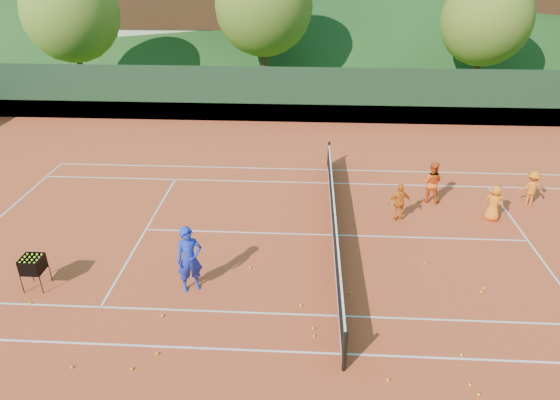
# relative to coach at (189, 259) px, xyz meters

# --- Properties ---
(ground) EXTENTS (400.00, 400.00, 0.00)m
(ground) POSITION_rel_coach_xyz_m (4.11, 3.16, -1.01)
(ground) COLOR #305319
(ground) RESTS_ON ground
(clay_court) EXTENTS (40.00, 24.00, 0.02)m
(clay_court) POSITION_rel_coach_xyz_m (4.11, 3.16, -1.00)
(clay_court) COLOR #BF411F
(clay_court) RESTS_ON ground
(coach) EXTENTS (0.85, 0.73, 1.97)m
(coach) POSITION_rel_coach_xyz_m (0.00, 0.00, 0.00)
(coach) COLOR #1C30B9
(coach) RESTS_ON clay_court
(student_a) EXTENTS (0.93, 0.82, 1.60)m
(student_a) POSITION_rel_coach_xyz_m (7.84, 5.86, -0.19)
(student_a) COLOR #F05615
(student_a) RESTS_ON clay_court
(student_b) EXTENTS (0.87, 0.49, 1.40)m
(student_b) POSITION_rel_coach_xyz_m (6.42, 4.34, -0.29)
(student_b) COLOR orange
(student_b) RESTS_ON clay_court
(student_c) EXTENTS (0.75, 0.60, 1.34)m
(student_c) POSITION_rel_coach_xyz_m (9.72, 4.53, -0.32)
(student_c) COLOR orange
(student_c) RESTS_ON clay_court
(student_d) EXTENTS (0.91, 0.58, 1.35)m
(student_d) POSITION_rel_coach_xyz_m (11.50, 5.83, -0.31)
(student_d) COLOR orange
(student_d) RESTS_ON clay_court
(tennis_ball_0) EXTENTS (0.07, 0.07, 0.07)m
(tennis_ball_0) POSITION_rel_coach_xyz_m (8.26, 0.43, -0.95)
(tennis_ball_0) COLOR #CEDC24
(tennis_ball_0) RESTS_ON clay_court
(tennis_ball_3) EXTENTS (0.07, 0.07, 0.07)m
(tennis_ball_3) POSITION_rel_coach_xyz_m (-2.12, -3.13, -0.95)
(tennis_ball_3) COLOR #CEDC24
(tennis_ball_3) RESTS_ON clay_court
(tennis_ball_4) EXTENTS (0.07, 0.07, 0.07)m
(tennis_ball_4) POSITION_rel_coach_xyz_m (6.99, -3.40, -0.95)
(tennis_ball_4) COLOR #CEDC24
(tennis_ball_4) RESTS_ON clay_court
(tennis_ball_5) EXTENTS (0.07, 0.07, 0.07)m
(tennis_ball_5) POSITION_rel_coach_xyz_m (6.82, 1.56, -0.95)
(tennis_ball_5) COLOR #CEDC24
(tennis_ball_5) RESTS_ON clay_court
(tennis_ball_6) EXTENTS (0.07, 0.07, 0.07)m
(tennis_ball_6) POSITION_rel_coach_xyz_m (-0.28, -2.60, -0.95)
(tennis_ball_6) COLOR #CEDC24
(tennis_ball_6) RESTS_ON clay_court
(tennis_ball_7) EXTENTS (0.07, 0.07, 0.07)m
(tennis_ball_7) POSITION_rel_coach_xyz_m (6.88, -3.13, -0.95)
(tennis_ball_7) COLOR #CEDC24
(tennis_ball_7) RESTS_ON clay_court
(tennis_ball_11) EXTENTS (0.07, 0.07, 0.07)m
(tennis_ball_11) POSITION_rel_coach_xyz_m (5.09, -3.09, -0.95)
(tennis_ball_11) COLOR #CEDC24
(tennis_ball_11) RESTS_ON clay_court
(tennis_ball_12) EXTENTS (0.07, 0.07, 0.07)m
(tennis_ball_12) POSITION_rel_coach_xyz_m (8.13, 0.26, -0.95)
(tennis_ball_12) COLOR #CEDC24
(tennis_ball_12) RESTS_ON clay_court
(tennis_ball_13) EXTENTS (0.07, 0.07, 0.07)m
(tennis_ball_13) POSITION_rel_coach_xyz_m (-4.23, -0.96, -0.95)
(tennis_ball_13) COLOR #CEDC24
(tennis_ball_13) RESTS_ON clay_court
(tennis_ball_15) EXTENTS (0.07, 0.07, 0.07)m
(tennis_ball_15) POSITION_rel_coach_xyz_m (1.54, 1.07, -0.95)
(tennis_ball_15) COLOR #CEDC24
(tennis_ball_15) RESTS_ON clay_court
(tennis_ball_16) EXTENTS (0.07, 0.07, 0.07)m
(tennis_ball_16) POSITION_rel_coach_xyz_m (-0.73, -3.10, -0.95)
(tennis_ball_16) COLOR #CEDC24
(tennis_ball_16) RESTS_ON clay_court
(tennis_ball_17) EXTENTS (0.07, 0.07, 0.07)m
(tennis_ball_17) POSITION_rel_coach_xyz_m (3.10, -0.62, -0.95)
(tennis_ball_17) COLOR #CEDC24
(tennis_ball_17) RESTS_ON clay_court
(tennis_ball_19) EXTENTS (0.07, 0.07, 0.07)m
(tennis_ball_19) POSITION_rel_coach_xyz_m (-0.52, -1.25, -0.95)
(tennis_ball_19) COLOR #CEDC24
(tennis_ball_19) RESTS_ON clay_court
(tennis_ball_20) EXTENTS (0.07, 0.07, 0.07)m
(tennis_ball_20) POSITION_rel_coach_xyz_m (4.45, 0.00, -0.95)
(tennis_ball_20) COLOR #CEDC24
(tennis_ball_20) RESTS_ON clay_court
(tennis_ball_21) EXTENTS (0.07, 0.07, 0.07)m
(tennis_ball_21) POSITION_rel_coach_xyz_m (3.45, -1.78, -0.95)
(tennis_ball_21) COLOR #CEDC24
(tennis_ball_21) RESTS_ON clay_court
(tennis_ball_23) EXTENTS (0.07, 0.07, 0.07)m
(tennis_ball_23) POSITION_rel_coach_xyz_m (6.93, -2.24, -0.95)
(tennis_ball_23) COLOR #CEDC24
(tennis_ball_23) RESTS_ON clay_court
(tennis_ball_25) EXTENTS (0.07, 0.07, 0.07)m
(tennis_ball_25) POSITION_rel_coach_xyz_m (3.43, -1.50, -0.95)
(tennis_ball_25) COLOR #CEDC24
(tennis_ball_25) RESTS_ON clay_court
(court_lines) EXTENTS (23.83, 11.03, 0.00)m
(court_lines) POSITION_rel_coach_xyz_m (4.11, 3.16, -0.98)
(court_lines) COLOR white
(court_lines) RESTS_ON clay_court
(tennis_net) EXTENTS (0.10, 12.07, 1.10)m
(tennis_net) POSITION_rel_coach_xyz_m (4.11, 3.16, -0.49)
(tennis_net) COLOR black
(tennis_net) RESTS_ON clay_court
(perimeter_fence) EXTENTS (40.40, 24.24, 3.00)m
(perimeter_fence) POSITION_rel_coach_xyz_m (4.11, 3.16, 0.26)
(perimeter_fence) COLOR black
(perimeter_fence) RESTS_ON clay_court
(ball_hopper) EXTENTS (0.57, 0.57, 1.00)m
(ball_hopper) POSITION_rel_coach_xyz_m (-4.39, -0.18, -0.24)
(ball_hopper) COLOR black
(ball_hopper) RESTS_ON clay_court
(tree_a) EXTENTS (6.00, 6.00, 7.88)m
(tree_a) POSITION_rel_coach_xyz_m (-11.89, 21.16, 3.86)
(tree_a) COLOR #402A19
(tree_a) RESTS_ON ground
(tree_b) EXTENTS (6.40, 6.40, 8.40)m
(tree_b) POSITION_rel_coach_xyz_m (0.11, 23.16, 4.19)
(tree_b) COLOR #422A1A
(tree_b) RESTS_ON ground
(tree_c) EXTENTS (5.60, 5.60, 7.35)m
(tree_c) POSITION_rel_coach_xyz_m (14.11, 22.16, 3.54)
(tree_c) COLOR #3F2619
(tree_c) RESTS_ON ground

